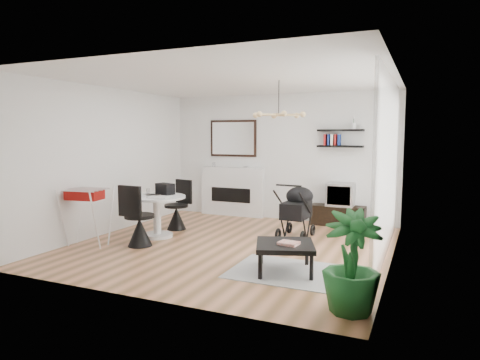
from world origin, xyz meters
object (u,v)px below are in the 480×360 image
at_px(stroller, 297,213).
at_px(coffee_table, 285,246).
at_px(fireplace, 232,186).
at_px(crt_tv, 341,194).
at_px(dining_table, 157,210).
at_px(drying_rack, 87,216).
at_px(potted_plant, 352,262).
at_px(tv_console, 338,215).

distance_m(stroller, coffee_table, 2.06).
distance_m(fireplace, crt_tv, 2.46).
bearing_deg(stroller, dining_table, -152.66).
height_order(crt_tv, stroller, stroller).
xyz_separation_m(drying_rack, potted_plant, (4.43, -0.98, 0.03)).
relative_size(fireplace, dining_table, 2.12).
bearing_deg(tv_console, crt_tv, -3.96).
bearing_deg(potted_plant, drying_rack, 167.48).
bearing_deg(crt_tv, tv_console, 176.04).
distance_m(tv_console, potted_plant, 4.36).
height_order(fireplace, crt_tv, fireplace).
relative_size(fireplace, stroller, 2.14).
distance_m(drying_rack, potted_plant, 4.54).
bearing_deg(coffee_table, fireplace, 124.46).
xyz_separation_m(crt_tv, dining_table, (-2.83, -2.29, -0.15)).
bearing_deg(stroller, drying_rack, -143.14).
xyz_separation_m(dining_table, potted_plant, (3.73, -1.95, 0.04)).
relative_size(dining_table, potted_plant, 0.96).
distance_m(fireplace, stroller, 2.38).
height_order(crt_tv, potted_plant, potted_plant).
relative_size(dining_table, stroller, 1.01).
relative_size(stroller, coffee_table, 1.05).
xyz_separation_m(dining_table, stroller, (2.29, 1.03, -0.06)).
bearing_deg(potted_plant, fireplace, 127.52).
bearing_deg(drying_rack, coffee_table, -8.89).
height_order(fireplace, drying_rack, fireplace).
height_order(tv_console, dining_table, dining_table).
bearing_deg(tv_console, fireplace, 177.08).
bearing_deg(drying_rack, fireplace, 63.71).
distance_m(tv_console, coffee_table, 3.28).
bearing_deg(potted_plant, coffee_table, 136.54).
distance_m(crt_tv, stroller, 1.39).
bearing_deg(coffee_table, drying_rack, 179.68).
relative_size(stroller, potted_plant, 0.95).
bearing_deg(dining_table, drying_rack, -126.08).
distance_m(tv_console, dining_table, 3.62).
relative_size(tv_console, coffee_table, 1.13).
relative_size(crt_tv, dining_table, 0.52).
xyz_separation_m(fireplace, coffee_table, (2.33, -3.40, -0.33)).
relative_size(tv_console, crt_tv, 2.03).
bearing_deg(stroller, potted_plant, -61.07).
height_order(fireplace, potted_plant, fireplace).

